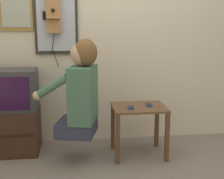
{
  "coord_description": "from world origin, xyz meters",
  "views": [
    {
      "loc": [
        -0.3,
        -2.49,
        1.36
      ],
      "look_at": [
        0.06,
        0.51,
        0.73
      ],
      "focal_mm": 50.0,
      "sensor_mm": 36.0,
      "label": 1
    }
  ],
  "objects_px": {
    "cell_phone_held": "(131,107)",
    "cell_phone_spare": "(149,105)",
    "wall_mirror": "(56,24)",
    "television": "(8,90)",
    "wall_phone_antique": "(53,13)",
    "framed_picture": "(16,6)",
    "person": "(81,90)"
  },
  "relations": [
    {
      "from": "wall_mirror",
      "to": "framed_picture",
      "type": "bearing_deg",
      "value": 179.57
    },
    {
      "from": "wall_phone_antique",
      "to": "cell_phone_spare",
      "type": "height_order",
      "value": "wall_phone_antique"
    },
    {
      "from": "television",
      "to": "wall_phone_antique",
      "type": "distance_m",
      "value": 0.96
    },
    {
      "from": "wall_phone_antique",
      "to": "cell_phone_spare",
      "type": "distance_m",
      "value": 1.42
    },
    {
      "from": "cell_phone_held",
      "to": "framed_picture",
      "type": "bearing_deg",
      "value": 163.67
    },
    {
      "from": "television",
      "to": "cell_phone_held",
      "type": "bearing_deg",
      "value": -13.46
    },
    {
      "from": "framed_picture",
      "to": "wall_phone_antique",
      "type": "bearing_deg",
      "value": -6.34
    },
    {
      "from": "wall_phone_antique",
      "to": "framed_picture",
      "type": "bearing_deg",
      "value": 173.66
    },
    {
      "from": "framed_picture",
      "to": "wall_mirror",
      "type": "relative_size",
      "value": 0.8
    },
    {
      "from": "person",
      "to": "television",
      "type": "distance_m",
      "value": 0.82
    },
    {
      "from": "person",
      "to": "wall_phone_antique",
      "type": "xyz_separation_m",
      "value": [
        -0.27,
        0.53,
        0.74
      ]
    },
    {
      "from": "wall_mirror",
      "to": "cell_phone_held",
      "type": "xyz_separation_m",
      "value": [
        0.74,
        -0.55,
        -0.83
      ]
    },
    {
      "from": "wall_phone_antique",
      "to": "cell_phone_spare",
      "type": "bearing_deg",
      "value": -23.69
    },
    {
      "from": "television",
      "to": "cell_phone_held",
      "type": "relative_size",
      "value": 4.53
    },
    {
      "from": "television",
      "to": "cell_phone_spare",
      "type": "bearing_deg",
      "value": -8.65
    },
    {
      "from": "television",
      "to": "wall_mirror",
      "type": "distance_m",
      "value": 0.89
    },
    {
      "from": "framed_picture",
      "to": "cell_phone_held",
      "type": "bearing_deg",
      "value": -25.25
    },
    {
      "from": "framed_picture",
      "to": "wall_mirror",
      "type": "xyz_separation_m",
      "value": [
        0.42,
        -0.0,
        -0.19
      ]
    },
    {
      "from": "wall_mirror",
      "to": "television",
      "type": "bearing_deg",
      "value": -154.36
    },
    {
      "from": "person",
      "to": "cell_phone_held",
      "type": "height_order",
      "value": "person"
    },
    {
      "from": "television",
      "to": "cell_phone_spare",
      "type": "height_order",
      "value": "television"
    },
    {
      "from": "wall_phone_antique",
      "to": "wall_mirror",
      "type": "bearing_deg",
      "value": 58.79
    },
    {
      "from": "wall_mirror",
      "to": "cell_phone_held",
      "type": "relative_size",
      "value": 5.02
    },
    {
      "from": "wall_mirror",
      "to": "cell_phone_spare",
      "type": "distance_m",
      "value": 1.34
    },
    {
      "from": "cell_phone_held",
      "to": "cell_phone_spare",
      "type": "height_order",
      "value": "same"
    },
    {
      "from": "television",
      "to": "wall_phone_antique",
      "type": "bearing_deg",
      "value": 22.8
    },
    {
      "from": "television",
      "to": "framed_picture",
      "type": "distance_m",
      "value": 0.91
    },
    {
      "from": "television",
      "to": "wall_phone_antique",
      "type": "height_order",
      "value": "wall_phone_antique"
    },
    {
      "from": "wall_phone_antique",
      "to": "cell_phone_held",
      "type": "height_order",
      "value": "wall_phone_antique"
    },
    {
      "from": "person",
      "to": "cell_phone_held",
      "type": "distance_m",
      "value": 0.54
    },
    {
      "from": "wall_phone_antique",
      "to": "person",
      "type": "bearing_deg",
      "value": -63.61
    },
    {
      "from": "framed_picture",
      "to": "wall_mirror",
      "type": "height_order",
      "value": "framed_picture"
    }
  ]
}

